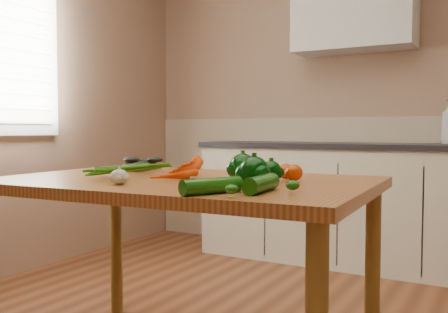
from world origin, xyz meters
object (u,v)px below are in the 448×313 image
pepper_b (271,171)px  tomato_c (294,173)px  table (183,200)px  pepper_c (254,172)px  tomato_a (243,170)px  leafy_greens (138,160)px  zucchini_a (261,184)px  pepper_a (243,167)px  zucchini_b (212,186)px  garlic_bulb (119,177)px  carrot_bunch (167,169)px  tomato_b (286,171)px

pepper_b → tomato_c: (0.07, 0.06, -0.01)m
table → pepper_c: pepper_c is taller
tomato_a → leafy_greens: bearing=172.1°
zucchini_a → pepper_a: bearing=127.1°
pepper_b → tomato_c: 0.09m
pepper_c → leafy_greens: bearing=155.8°
zucchini_a → zucchini_b: size_ratio=0.98×
leafy_greens → pepper_c: size_ratio=2.02×
table → garlic_bulb: size_ratio=23.42×
pepper_c → zucchini_a: pepper_c is taller
carrot_bunch → tomato_b: (0.45, 0.21, -0.01)m
pepper_b → leafy_greens: bearing=168.9°
garlic_bulb → pepper_c: (0.46, 0.16, 0.02)m
garlic_bulb → leafy_greens: bearing=123.2°
tomato_b → zucchini_b: (-0.01, -0.58, -0.00)m
tomato_b → tomato_c: size_ratio=0.94×
table → pepper_c: bearing=-22.2°
tomato_b → zucchini_b: bearing=-90.6°
pepper_a → zucchini_a: 0.35m
tomato_c → zucchini_a: 0.38m
garlic_bulb → tomato_a: 0.52m
table → pepper_c: size_ratio=14.55×
carrot_bunch → zucchini_a: 0.61m
pepper_c → zucchini_a: size_ratio=0.51×
garlic_bulb → zucchini_a: 0.54m
table → pepper_a: 0.29m
table → garlic_bulb: garlic_bulb is taller
pepper_b → pepper_c: pepper_c is taller
carrot_bunch → zucchini_b: carrot_bunch is taller
carrot_bunch → pepper_c: bearing=-19.7°
pepper_b → tomato_a: bearing=156.8°
leafy_greens → zucchini_a: bearing=-28.0°
carrot_bunch → tomato_a: 0.32m
table → zucchini_a: (0.47, -0.24, 0.12)m
tomato_b → tomato_c: 0.10m
pepper_c → tomato_a: bearing=123.9°
pepper_b → pepper_a: bearing=-161.6°
leafy_greens → tomato_b: 0.78m
pepper_a → pepper_c: bearing=-52.3°
carrot_bunch → zucchini_a: size_ratio=1.35×
table → garlic_bulb: 0.33m
tomato_a → zucchini_b: bearing=-73.3°
table → tomato_a: 0.28m
pepper_b → pepper_c: bearing=-81.8°
pepper_b → tomato_a: (-0.15, 0.07, -0.01)m
carrot_bunch → tomato_b: bearing=22.1°
table → pepper_c: (0.39, -0.14, 0.14)m
pepper_b → zucchini_a: (0.11, -0.32, -0.01)m
tomato_a → tomato_c: 0.22m
garlic_bulb → zucchini_b: bearing=-8.3°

